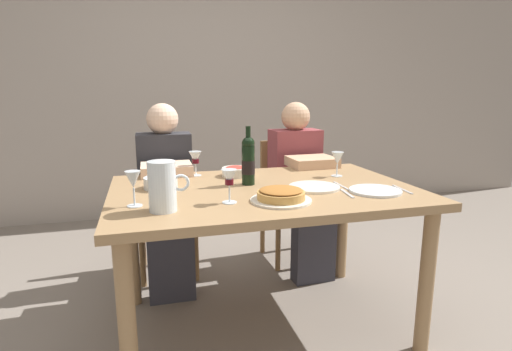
{
  "coord_description": "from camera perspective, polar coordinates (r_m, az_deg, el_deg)",
  "views": [
    {
      "loc": [
        -0.57,
        -1.89,
        1.24
      ],
      "look_at": [
        -0.04,
        0.02,
        0.82
      ],
      "focal_mm": 28.42,
      "sensor_mm": 36.0,
      "label": 1
    }
  ],
  "objects": [
    {
      "name": "salad_bowl",
      "position": [
        2.31,
        -2.82,
        0.66
      ],
      "size": [
        0.16,
        0.16,
        0.06
      ],
      "color": "silver",
      "rests_on": "dining_table"
    },
    {
      "name": "back_wall",
      "position": [
        4.14,
        -7.83,
        14.07
      ],
      "size": [
        8.0,
        0.1,
        2.8
      ],
      "primitive_type": "cube",
      "color": "#A3998E",
      "rests_on": "ground"
    },
    {
      "name": "spoon_right_setting",
      "position": [
        1.96,
        12.71,
        -2.48
      ],
      "size": [
        0.04,
        0.16,
        0.0
      ],
      "primitive_type": "cube",
      "rotation": [
        0.0,
        0.0,
        1.44
      ],
      "color": "silver",
      "rests_on": "dining_table"
    },
    {
      "name": "diner_right",
      "position": [
        2.8,
        6.34,
        -1.02
      ],
      "size": [
        0.35,
        0.51,
        1.16
      ],
      "rotation": [
        0.0,
        0.0,
        3.18
      ],
      "color": "#8E3D42",
      "rests_on": "ground"
    },
    {
      "name": "fork_left_setting",
      "position": [
        1.99,
        4.23,
        -2.0
      ],
      "size": [
        0.04,
        0.16,
        0.0
      ],
      "primitive_type": "cube",
      "rotation": [
        0.0,
        0.0,
        1.72
      ],
      "color": "silver",
      "rests_on": "dining_table"
    },
    {
      "name": "baked_tart",
      "position": [
        1.79,
        3.56,
        -2.79
      ],
      "size": [
        0.27,
        0.27,
        0.06
      ],
      "color": "silver",
      "rests_on": "dining_table"
    },
    {
      "name": "dinner_plate_left_setting",
      "position": [
        2.05,
        8.2,
        -1.62
      ],
      "size": [
        0.26,
        0.26,
        0.01
      ],
      "primitive_type": "cylinder",
      "color": "silver",
      "rests_on": "dining_table"
    },
    {
      "name": "ground_plane",
      "position": [
        2.34,
        1.08,
        -20.17
      ],
      "size": [
        8.0,
        8.0,
        0.0
      ],
      "primitive_type": "plane",
      "color": "slate"
    },
    {
      "name": "dining_table",
      "position": [
        2.06,
        1.15,
        -4.24
      ],
      "size": [
        1.5,
        1.0,
        0.76
      ],
      "color": "#9E7A51",
      "rests_on": "ground"
    },
    {
      "name": "dinner_plate_right_setting",
      "position": [
        2.04,
        16.44,
        -2.06
      ],
      "size": [
        0.25,
        0.25,
        0.01
      ],
      "primitive_type": "cylinder",
      "color": "silver",
      "rests_on": "dining_table"
    },
    {
      "name": "knife_right_setting",
      "position": [
        2.12,
        19.89,
        -1.85
      ],
      "size": [
        0.02,
        0.18,
        0.0
      ],
      "primitive_type": "cube",
      "rotation": [
        0.0,
        0.0,
        1.5
      ],
      "color": "silver",
      "rests_on": "dining_table"
    },
    {
      "name": "wine_glass_left_diner",
      "position": [
        1.75,
        -3.79,
        -0.51
      ],
      "size": [
        0.07,
        0.07,
        0.15
      ],
      "color": "silver",
      "rests_on": "dining_table"
    },
    {
      "name": "wine_glass_right_diner",
      "position": [
        1.77,
        -16.91,
        -0.76
      ],
      "size": [
        0.07,
        0.07,
        0.15
      ],
      "color": "silver",
      "rests_on": "dining_table"
    },
    {
      "name": "wine_glass_centre",
      "position": [
        2.33,
        11.39,
        2.28
      ],
      "size": [
        0.07,
        0.07,
        0.14
      ],
      "color": "silver",
      "rests_on": "dining_table"
    },
    {
      "name": "chair_left",
      "position": [
        2.87,
        -12.6,
        -3.39
      ],
      "size": [
        0.4,
        0.4,
        0.87
      ],
      "rotation": [
        0.0,
        0.0,
        3.13
      ],
      "color": "olive",
      "rests_on": "ground"
    },
    {
      "name": "wine_glass_spare",
      "position": [
        2.33,
        -8.53,
        2.35
      ],
      "size": [
        0.07,
        0.07,
        0.14
      ],
      "color": "silver",
      "rests_on": "dining_table"
    },
    {
      "name": "knife_left_setting",
      "position": [
        2.11,
        11.93,
        -1.43
      ],
      "size": [
        0.02,
        0.18,
        0.0
      ],
      "primitive_type": "cube",
      "rotation": [
        0.0,
        0.0,
        1.54
      ],
      "color": "silver",
      "rests_on": "dining_table"
    },
    {
      "name": "olive_bowl",
      "position": [
        2.07,
        -13.27,
        -0.82
      ],
      "size": [
        0.17,
        0.17,
        0.07
      ],
      "color": "silver",
      "rests_on": "dining_table"
    },
    {
      "name": "diner_left",
      "position": [
        2.61,
        -12.48,
        -2.2
      ],
      "size": [
        0.34,
        0.5,
        1.16
      ],
      "rotation": [
        0.0,
        0.0,
        3.13
      ],
      "color": "#2D2D33",
      "rests_on": "ground"
    },
    {
      "name": "wine_bottle",
      "position": [
        2.08,
        -1.1,
        2.12
      ],
      "size": [
        0.07,
        0.07,
        0.3
      ],
      "color": "black",
      "rests_on": "dining_table"
    },
    {
      "name": "chair_right",
      "position": [
        3.04,
        4.51,
        -2.26
      ],
      "size": [
        0.41,
        0.41,
        0.87
      ],
      "rotation": [
        0.0,
        0.0,
        3.18
      ],
      "color": "olive",
      "rests_on": "ground"
    },
    {
      "name": "water_pitcher",
      "position": [
        1.67,
        -13.0,
        -1.9
      ],
      "size": [
        0.17,
        0.11,
        0.21
      ],
      "color": "silver",
      "rests_on": "dining_table"
    }
  ]
}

